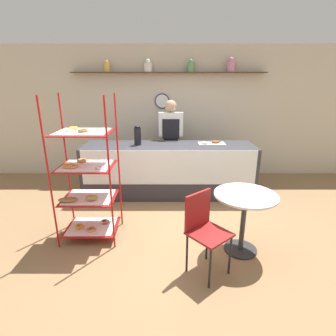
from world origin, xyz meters
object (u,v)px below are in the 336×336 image
object	(u,v)px
donut_tray_counter	(211,143)
cafe_table	(243,208)
coffee_carafe	(136,135)
pastry_rack	(85,182)
person_worker	(170,139)
cafe_chair	(203,225)

from	to	relation	value
donut_tray_counter	cafe_table	bearing A→B (deg)	-86.87
coffee_carafe	donut_tray_counter	distance (m)	1.34
pastry_rack	person_worker	size ratio (longest dim) A/B	1.12
pastry_rack	donut_tray_counter	xyz separation A→B (m)	(1.83, 1.51, 0.17)
cafe_table	cafe_chair	world-z (taller)	cafe_chair
donut_tray_counter	pastry_rack	bearing A→B (deg)	-140.41
person_worker	cafe_chair	world-z (taller)	person_worker
cafe_table	donut_tray_counter	size ratio (longest dim) A/B	1.58
coffee_carafe	donut_tray_counter	size ratio (longest dim) A/B	0.72
cafe_table	coffee_carafe	distance (m)	2.33
cafe_table	cafe_chair	bearing A→B (deg)	-147.15
pastry_rack	coffee_carafe	xyz separation A→B (m)	(0.50, 1.43, 0.32)
pastry_rack	cafe_chair	xyz separation A→B (m)	(1.41, -0.67, -0.23)
cafe_table	coffee_carafe	bearing A→B (deg)	129.01
cafe_chair	coffee_carafe	xyz separation A→B (m)	(-0.91, 2.10, 0.54)
person_worker	cafe_chair	size ratio (longest dim) A/B	1.86
person_worker	cafe_table	xyz separation A→B (m)	(0.84, -2.32, -0.34)
person_worker	cafe_chair	distance (m)	2.70
coffee_carafe	cafe_table	bearing A→B (deg)	-50.99
cafe_chair	cafe_table	bearing A→B (deg)	-7.80
person_worker	cafe_table	bearing A→B (deg)	-70.03
person_worker	coffee_carafe	size ratio (longest dim) A/B	4.83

